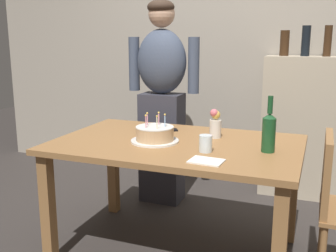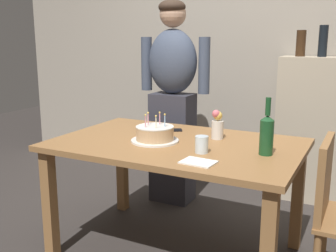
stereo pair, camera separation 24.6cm
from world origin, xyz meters
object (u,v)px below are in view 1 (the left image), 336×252
Objects in this scene: wine_bottle at (269,131)px; person_man_bearded at (162,99)px; birthday_cake at (155,135)px; water_glass_near at (206,144)px; flower_vase at (215,124)px; cell_phone at (167,130)px; napkin_stack at (206,161)px.

wine_bottle is 1.25m from person_man_bearded.
wine_bottle is (0.68, 0.03, 0.07)m from birthday_cake.
water_glass_near is 0.51× the size of flower_vase.
wine_bottle is at bearing -51.68° from cell_phone.
napkin_stack is at bearing -82.88° from cell_phone.
water_glass_near is 0.34m from flower_vase.
flower_vase is 0.11× the size of person_man_bearded.
water_glass_near is 1.12m from person_man_bearded.
water_glass_near is 0.36m from wine_bottle.
person_man_bearded is (-0.63, 0.92, 0.09)m from water_glass_near.
person_man_bearded is (-0.69, 1.10, 0.13)m from napkin_stack.
person_man_bearded reaches higher than birthday_cake.
water_glass_near is at bearing -158.90° from wine_bottle.
birthday_cake is at bearing -143.00° from flower_vase.
person_man_bearded is (-0.24, 0.51, 0.13)m from cell_phone.
napkin_stack is (0.41, -0.28, -0.04)m from birthday_cake.
napkin_stack is at bearing -131.55° from wine_bottle.
flower_vase reaches higher than birthday_cake.
wine_bottle is at bearing 2.23° from birthday_cake.
person_man_bearded is at bearing 108.98° from birthday_cake.
water_glass_near is 0.19m from napkin_stack.
napkin_stack is (0.06, -0.18, -0.04)m from water_glass_near.
birthday_cake is 0.93× the size of wine_bottle.
person_man_bearded is at bearing 122.05° from napkin_stack.
person_man_bearded is (-0.28, 0.82, 0.09)m from birthday_cake.
birthday_cake is 0.40m from flower_vase.
birthday_cake reaches higher than water_glass_near.
cell_phone is (-0.72, 0.29, -0.12)m from wine_bottle.
cell_phone is 0.58m from person_man_bearded.
water_glass_near is 0.57m from cell_phone.
wine_bottle reaches higher than flower_vase.
birthday_cake is 2.06× the size of cell_phone.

